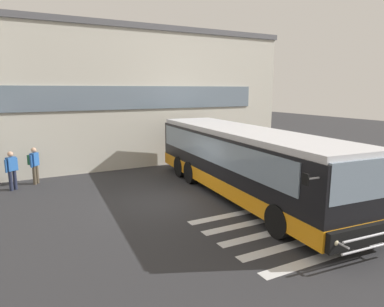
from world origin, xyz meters
The scene contains 6 objects.
ground_plane centered at (0.00, 0.00, -0.01)m, with size 80.00×90.00×0.02m, color #2B2B2D.
bay_paint_stripes centered at (2.00, -4.20, 0.00)m, with size 4.40×3.96×0.01m.
terminal_building centered at (-0.69, 11.61, 3.80)m, with size 22.37×13.80×7.61m.
bus_main_foreground centered at (3.05, -0.76, 1.34)m, with size 3.87×12.07×2.70m.
passenger_near_column centered at (-5.12, 4.42, 0.93)m, with size 0.50×0.40×1.68m.
passenger_by_doorway centered at (-4.21, 5.06, 0.96)m, with size 0.50×0.52×1.68m.
Camera 1 is at (-4.99, -11.63, 4.23)m, focal length 32.14 mm.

